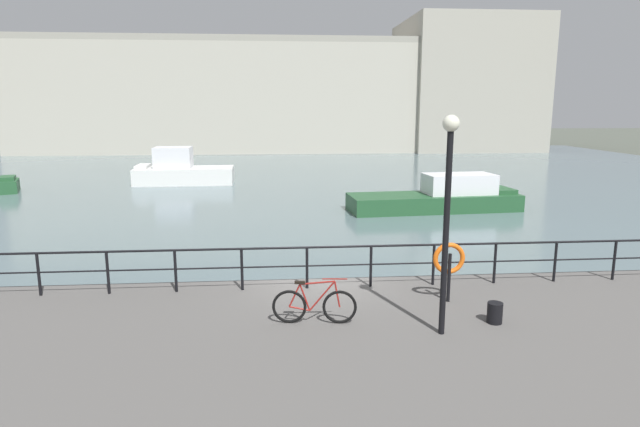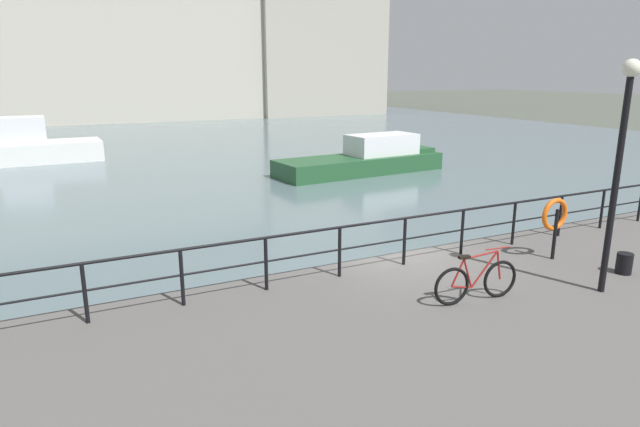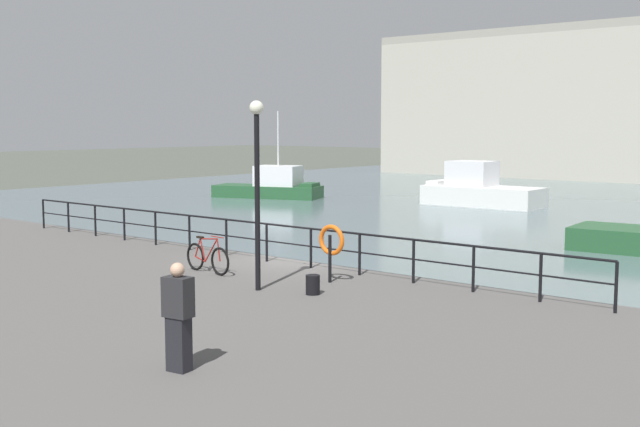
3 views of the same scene
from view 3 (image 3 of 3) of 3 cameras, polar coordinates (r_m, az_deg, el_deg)
ground_plane at (r=22.74m, az=-1.90°, el=-5.63°), size 240.00×240.00×0.00m
quay_promenade at (r=18.40m, az=-15.54°, el=-7.22°), size 56.00×13.00×0.95m
moored_harbor_tender at (r=47.74m, az=11.32°, el=1.65°), size 6.90×3.03×2.60m
moored_red_daysailer at (r=52.01m, az=-3.45°, el=1.99°), size 7.38×4.54×5.61m
quay_railing at (r=22.67m, az=-5.31°, el=-1.37°), size 20.93×0.07×1.08m
parked_bicycle at (r=20.62m, az=-8.04°, el=-3.15°), size 1.77×0.24×0.98m
mooring_bollard at (r=17.86m, az=-0.52°, el=-5.11°), size 0.32×0.32×0.44m
life_ring_stand at (r=19.13m, az=0.81°, el=-2.05°), size 0.75×0.16×1.40m
quay_lamp_post at (r=18.07m, az=-4.52°, el=3.20°), size 0.32×0.32×4.31m
standing_person at (r=12.46m, az=-10.08°, el=-7.22°), size 0.48×0.34×1.69m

